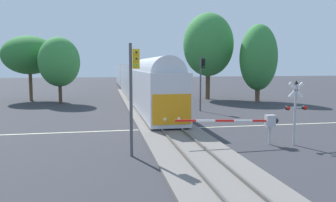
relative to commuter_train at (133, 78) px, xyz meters
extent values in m
plane|color=#333338|center=(0.00, -29.60, -2.73)|extent=(220.00, 220.00, 0.00)
cube|color=beige|center=(0.00, -29.60, -2.72)|extent=(44.00, 0.20, 0.01)
cube|color=slate|center=(0.00, -29.60, -2.64)|extent=(4.40, 80.00, 0.18)
cube|color=#56514C|center=(-0.72, -29.60, -2.48)|extent=(0.10, 80.00, 0.14)
cube|color=#56514C|center=(0.71, -29.60, -2.48)|extent=(0.10, 80.00, 0.14)
cube|color=silver|center=(0.00, -22.49, -0.46)|extent=(3.00, 17.42, 3.90)
cube|color=orange|center=(0.00, -31.22, -1.04)|extent=(2.76, 0.08, 2.15)
cylinder|color=silver|center=(0.00, -22.49, 1.37)|extent=(2.76, 15.68, 2.76)
sphere|color=#F4F2CC|center=(-0.50, -31.23, -1.72)|extent=(0.24, 0.24, 0.24)
sphere|color=#F4F2CC|center=(0.50, -31.23, -1.72)|extent=(0.24, 0.24, 0.24)
cube|color=#B7BCC6|center=(0.00, -1.08, -0.11)|extent=(3.00, 23.58, 4.60)
cube|color=black|center=(1.51, -1.08, 0.19)|extent=(0.04, 21.22, 0.90)
cube|color=red|center=(1.52, -1.08, -1.26)|extent=(0.04, 21.69, 0.36)
cube|color=#B7BCC6|center=(0.00, 23.40, -0.11)|extent=(3.00, 23.58, 4.60)
cube|color=black|center=(1.51, 23.40, 0.19)|extent=(0.04, 21.22, 0.90)
cube|color=red|center=(1.52, 23.40, -1.26)|extent=(0.04, 21.69, 0.36)
cylinder|color=#B7B7BC|center=(5.11, -35.61, -2.18)|extent=(0.14, 0.14, 1.10)
cube|color=#B7B7BC|center=(5.11, -35.61, -1.28)|extent=(0.56, 0.40, 0.70)
sphere|color=black|center=(5.46, -35.61, -1.28)|extent=(0.36, 0.36, 0.36)
cylinder|color=red|center=(4.54, -35.61, -1.26)|extent=(1.16, 0.12, 0.16)
cylinder|color=white|center=(3.38, -35.61, -1.22)|extent=(1.16, 0.12, 0.16)
cylinder|color=red|center=(2.23, -35.61, -1.18)|extent=(1.16, 0.12, 0.16)
cylinder|color=white|center=(1.08, -35.61, -1.14)|extent=(1.16, 0.12, 0.16)
cylinder|color=red|center=(-0.08, -35.61, -1.11)|extent=(1.16, 0.12, 0.16)
sphere|color=red|center=(-0.65, -35.61, -1.09)|extent=(0.14, 0.14, 0.14)
cylinder|color=#B2B2B7|center=(6.48, -36.00, -0.90)|extent=(0.14, 0.14, 3.65)
cube|color=white|center=(6.48, -36.02, 0.57)|extent=(0.98, 0.05, 0.98)
cube|color=white|center=(6.48, -36.02, 0.57)|extent=(0.98, 0.05, 0.98)
cube|color=#B2B2B7|center=(6.48, -36.00, -0.47)|extent=(1.10, 0.08, 0.08)
cylinder|color=black|center=(5.93, -36.10, -0.47)|extent=(0.26, 0.18, 0.26)
cylinder|color=black|center=(7.03, -36.10, -0.47)|extent=(0.26, 0.18, 0.26)
sphere|color=red|center=(5.93, -36.20, -0.47)|extent=(0.20, 0.20, 0.20)
sphere|color=red|center=(7.03, -36.20, -0.47)|extent=(0.20, 0.20, 0.20)
cone|color=black|center=(6.48, -36.00, 1.04)|extent=(0.28, 0.28, 0.22)
cylinder|color=#4C4C51|center=(5.16, -20.71, 0.14)|extent=(0.16, 0.16, 5.74)
cube|color=black|center=(5.44, -20.71, 2.22)|extent=(0.34, 0.26, 1.00)
sphere|color=#262626|center=(5.44, -20.86, 2.54)|extent=(0.20, 0.20, 0.20)
cylinder|color=black|center=(5.44, -20.89, 2.54)|extent=(0.24, 0.10, 0.24)
sphere|color=#262626|center=(5.44, -20.86, 2.22)|extent=(0.20, 0.20, 0.20)
cylinder|color=black|center=(5.44, -20.89, 2.22)|extent=(0.24, 0.10, 0.24)
sphere|color=green|center=(5.44, -20.86, 1.90)|extent=(0.20, 0.20, 0.20)
cylinder|color=black|center=(5.44, -20.89, 1.90)|extent=(0.24, 0.10, 0.24)
cylinder|color=#4C4C51|center=(-3.26, -36.63, 0.21)|extent=(0.16, 0.16, 5.88)
cube|color=gold|center=(-2.98, -36.63, 2.36)|extent=(0.34, 0.26, 1.00)
sphere|color=#262626|center=(-2.98, -36.78, 2.68)|extent=(0.20, 0.20, 0.20)
cylinder|color=gold|center=(-2.98, -36.81, 2.68)|extent=(0.24, 0.10, 0.24)
sphere|color=#262626|center=(-2.98, -36.78, 2.36)|extent=(0.20, 0.20, 0.20)
cylinder|color=gold|center=(-2.98, -36.81, 2.36)|extent=(0.24, 0.10, 0.24)
sphere|color=green|center=(-2.98, -36.78, 2.04)|extent=(0.20, 0.20, 0.20)
cylinder|color=gold|center=(-2.98, -36.81, 2.04)|extent=(0.24, 0.10, 0.24)
cylinder|color=brown|center=(-14.33, -6.66, -0.64)|extent=(0.44, 0.44, 4.18)
ellipsoid|color=#2D7533|center=(-14.33, -6.66, 3.37)|extent=(7.09, 7.09, 5.10)
cylinder|color=brown|center=(9.65, -9.11, -0.56)|extent=(0.61, 0.61, 4.33)
ellipsoid|color=#38843D|center=(9.65, -9.11, 4.87)|extent=(6.97, 6.97, 8.71)
cylinder|color=brown|center=(15.25, -13.06, -1.46)|extent=(0.62, 0.62, 2.54)
ellipsoid|color=#38843D|center=(15.25, -13.06, 3.05)|extent=(4.88, 4.88, 8.63)
cylinder|color=#4C3828|center=(-10.02, -10.93, -1.28)|extent=(0.42, 0.42, 2.89)
ellipsoid|color=#38843D|center=(-10.02, -10.93, 2.45)|extent=(5.00, 5.00, 6.10)
camera|label=1|loc=(-4.58, -53.68, 2.04)|focal=35.42mm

